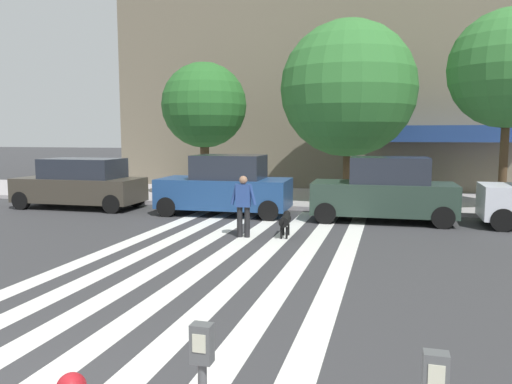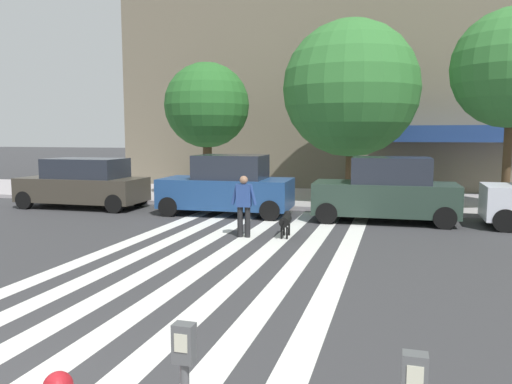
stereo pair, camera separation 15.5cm
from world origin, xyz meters
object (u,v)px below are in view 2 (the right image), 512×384
at_px(street_tree_middle, 351,89).
at_px(pedestrian_dog_walker, 244,203).
at_px(dog_on_leash, 286,220).
at_px(parked_car_third_in_line, 386,191).
at_px(street_tree_further, 512,69).
at_px(parked_car_behind_first, 227,186).
at_px(parked_car_near_curb, 83,183).
at_px(street_tree_nearest, 207,106).

xyz_separation_m(street_tree_middle, pedestrian_dog_walker, (-2.06, -7.10, -3.52)).
relative_size(street_tree_middle, dog_on_leash, 6.28).
xyz_separation_m(parked_car_third_in_line, street_tree_further, (3.84, 2.47, 3.91)).
bearing_deg(street_tree_middle, parked_car_behind_first, -135.82).
height_order(street_tree_further, dog_on_leash, street_tree_further).
bearing_deg(parked_car_near_curb, parked_car_behind_first, 0.01).
relative_size(parked_car_near_curb, street_tree_nearest, 0.85).
height_order(parked_car_third_in_line, street_tree_nearest, street_tree_nearest).
distance_m(parked_car_near_curb, pedestrian_dog_walker, 8.12).
xyz_separation_m(street_tree_further, dog_on_leash, (-6.34, -5.59, -4.43)).
relative_size(street_tree_further, dog_on_leash, 6.09).
xyz_separation_m(street_tree_nearest, street_tree_middle, (5.84, 0.14, 0.55)).
bearing_deg(dog_on_leash, pedestrian_dog_walker, -161.53).
xyz_separation_m(parked_car_third_in_line, street_tree_middle, (-1.50, 3.63, 3.49)).
xyz_separation_m(parked_car_behind_first, street_tree_nearest, (-2.10, 3.49, 2.93)).
height_order(parked_car_near_curb, parked_car_third_in_line, parked_car_third_in_line).
bearing_deg(parked_car_behind_first, street_tree_nearest, 121.05).
bearing_deg(parked_car_third_in_line, parked_car_near_curb, -180.00).
relative_size(parked_car_near_curb, parked_car_third_in_line, 1.06).
height_order(parked_car_third_in_line, street_tree_middle, street_tree_middle).
bearing_deg(street_tree_further, dog_on_leash, -138.59).
relative_size(parked_car_behind_first, street_tree_nearest, 0.81).
bearing_deg(parked_car_behind_first, parked_car_near_curb, -179.99).
bearing_deg(street_tree_nearest, parked_car_third_in_line, -25.44).
distance_m(pedestrian_dog_walker, dog_on_leash, 1.22).
height_order(street_tree_middle, street_tree_further, street_tree_middle).
relative_size(street_tree_nearest, dog_on_leash, 5.02).
bearing_deg(parked_car_near_curb, dog_on_leash, -20.36).
bearing_deg(street_tree_middle, parked_car_third_in_line, -67.61).
bearing_deg(dog_on_leash, street_tree_further, 41.41).
xyz_separation_m(parked_car_near_curb, street_tree_further, (14.74, 2.47, 3.96)).
height_order(parked_car_behind_first, pedestrian_dog_walker, parked_car_behind_first).
distance_m(street_tree_nearest, dog_on_leash, 8.88).
relative_size(parked_car_near_curb, parked_car_behind_first, 1.04).
bearing_deg(dog_on_leash, parked_car_near_curb, 159.64).
bearing_deg(parked_car_third_in_line, pedestrian_dog_walker, -135.71).
relative_size(parked_car_third_in_line, street_tree_nearest, 0.80).
bearing_deg(parked_car_near_curb, parked_car_third_in_line, 0.00).
bearing_deg(parked_car_behind_first, street_tree_middle, 44.18).
height_order(street_tree_nearest, dog_on_leash, street_tree_nearest).
relative_size(street_tree_middle, street_tree_further, 1.03).
xyz_separation_m(parked_car_behind_first, pedestrian_dog_walker, (1.67, -3.47, -0.04)).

